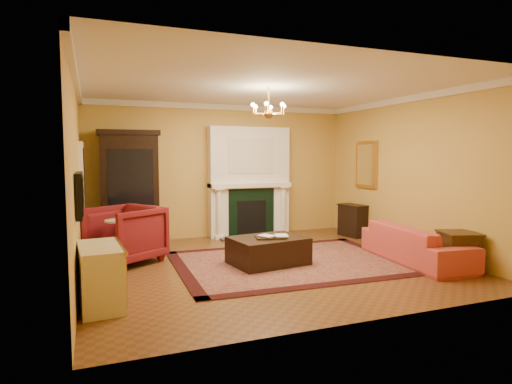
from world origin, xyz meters
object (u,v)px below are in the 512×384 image
coral_sofa (416,237)px  console_table (353,221)px  end_table (459,252)px  pedestal_table (118,238)px  wingback_armchair (125,232)px  leather_ottoman (268,251)px  commode (100,276)px  china_cabinet (130,191)px

coral_sofa → console_table: bearing=-2.1°
end_table → pedestal_table: bearing=154.8°
wingback_armchair → console_table: 5.11m
console_table → leather_ottoman: size_ratio=0.58×
commode → console_table: commode is taller
china_cabinet → console_table: size_ratio=3.21×
china_cabinet → end_table: 6.28m
console_table → leather_ottoman: 3.25m
coral_sofa → end_table: bearing=-153.7°
wingback_armchair → coral_sofa: 5.07m
wingback_armchair → end_table: size_ratio=1.82×
end_table → leather_ottoman: size_ratio=0.49×
leather_ottoman → console_table: bearing=22.0°
commode → leather_ottoman: commode is taller
console_table → leather_ottoman: bearing=-158.8°
china_cabinet → pedestal_table: china_cabinet is taller
wingback_armchair → pedestal_table: 0.15m
pedestal_table → end_table: bearing=-25.2°
china_cabinet → commode: 3.77m
coral_sofa → console_table: size_ratio=3.13×
commode → end_table: (5.45, -0.35, -0.08)m
wingback_armchair → leather_ottoman: (2.27, -1.00, -0.30)m
end_table → console_table: console_table is taller
end_table → console_table: size_ratio=0.85×
china_cabinet → wingback_armchair: size_ratio=2.08×
commode → end_table: size_ratio=1.70×
wingback_armchair → pedestal_table: wingback_armchair is taller
china_cabinet → end_table: size_ratio=3.79×
china_cabinet → coral_sofa: bearing=-32.5°
pedestal_table → coral_sofa: (4.86, -1.72, -0.01)m
pedestal_table → end_table: size_ratio=1.28×
china_cabinet → pedestal_table: (-0.34, -1.57, -0.69)m
china_cabinet → coral_sofa: china_cabinet is taller
wingback_armchair → commode: (-0.44, -2.10, -0.17)m
wingback_armchair → pedestal_table: bearing=-103.7°
wingback_armchair → end_table: 5.58m
end_table → console_table: (0.06, 3.10, 0.05)m
coral_sofa → console_table: (0.32, 2.41, -0.08)m
pedestal_table → commode: 2.09m
pedestal_table → commode: bearing=-99.1°
pedestal_table → coral_sofa: size_ratio=0.35×
wingback_armchair → commode: size_ratio=1.08×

